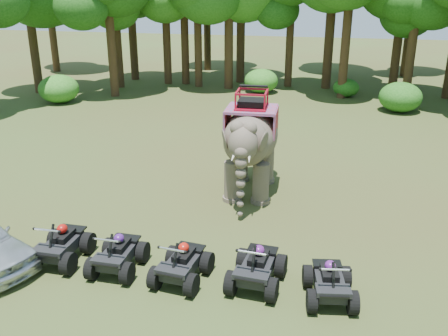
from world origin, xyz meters
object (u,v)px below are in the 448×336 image
(atv_0, at_px, (60,240))
(atv_2, at_px, (182,259))
(atv_1, at_px, (117,250))
(atv_4, at_px, (330,278))
(elephant, at_px, (251,142))
(atv_3, at_px, (257,263))

(atv_0, xyz_separation_m, atv_2, (3.49, -0.22, -0.02))
(atv_1, height_order, atv_4, atv_1)
(atv_0, distance_m, atv_1, 1.70)
(elephant, distance_m, atv_3, 6.10)
(atv_0, height_order, atv_4, atv_0)
(atv_3, relative_size, atv_4, 1.08)
(atv_0, distance_m, atv_3, 5.39)
(atv_2, bearing_deg, atv_0, -176.65)
(elephant, bearing_deg, atv_4, -66.20)
(elephant, height_order, atv_4, elephant)
(atv_1, distance_m, atv_2, 1.80)
(atv_3, distance_m, atv_4, 1.81)
(atv_0, bearing_deg, atv_2, -3.01)
(elephant, relative_size, atv_3, 2.59)
(atv_1, height_order, atv_3, atv_3)
(atv_3, bearing_deg, elephant, 106.03)
(atv_0, height_order, atv_2, atv_0)
(atv_4, bearing_deg, atv_2, 170.89)
(atv_0, bearing_deg, atv_3, 0.31)
(atv_4, bearing_deg, atv_1, 169.89)
(atv_1, bearing_deg, atv_2, -2.59)
(atv_1, relative_size, atv_4, 1.03)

